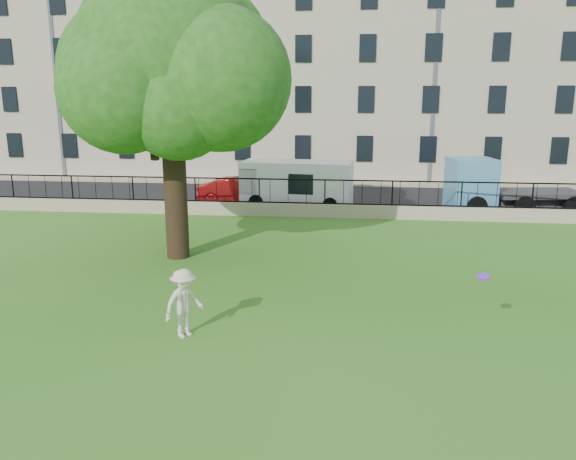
# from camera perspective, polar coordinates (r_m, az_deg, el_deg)

# --- Properties ---
(ground) EXTENTS (120.00, 120.00, 0.00)m
(ground) POSITION_cam_1_polar(r_m,az_deg,el_deg) (14.11, 1.27, -8.76)
(ground) COLOR #2C6818
(ground) RESTS_ON ground
(retaining_wall) EXTENTS (50.00, 0.40, 0.60)m
(retaining_wall) POSITION_cam_1_polar(r_m,az_deg,el_deg) (25.54, 3.74, 1.99)
(retaining_wall) COLOR tan
(retaining_wall) RESTS_ON ground
(iron_railing) EXTENTS (50.00, 0.05, 1.13)m
(iron_railing) POSITION_cam_1_polar(r_m,az_deg,el_deg) (25.39, 3.77, 3.87)
(iron_railing) COLOR black
(iron_railing) RESTS_ON retaining_wall
(street) EXTENTS (60.00, 9.00, 0.01)m
(street) POSITION_cam_1_polar(r_m,az_deg,el_deg) (30.21, 4.18, 3.18)
(street) COLOR black
(street) RESTS_ON ground
(sidewalk) EXTENTS (60.00, 1.40, 0.12)m
(sidewalk) POSITION_cam_1_polar(r_m,az_deg,el_deg) (35.33, 4.54, 4.73)
(sidewalk) COLOR tan
(sidewalk) RESTS_ON ground
(building_row) EXTENTS (56.40, 10.40, 13.80)m
(building_row) POSITION_cam_1_polar(r_m,az_deg,el_deg) (40.64, 5.02, 15.54)
(building_row) COLOR #B7AD91
(building_row) RESTS_ON ground
(tree) EXTENTS (7.93, 6.13, 9.73)m
(tree) POSITION_cam_1_polar(r_m,az_deg,el_deg) (18.95, -12.28, 16.43)
(tree) COLOR black
(tree) RESTS_ON ground
(man) EXTENTS (1.09, 1.17, 1.59)m
(man) POSITION_cam_1_polar(r_m,az_deg,el_deg) (12.93, -10.52, -7.32)
(man) COLOR beige
(man) RESTS_ON ground
(frisbee) EXTENTS (0.28, 0.29, 0.12)m
(frisbee) POSITION_cam_1_polar(r_m,az_deg,el_deg) (12.57, 19.25, -4.50)
(frisbee) COLOR #6D24D0
(red_sedan) EXTENTS (4.14, 1.66, 1.34)m
(red_sedan) POSITION_cam_1_polar(r_m,az_deg,el_deg) (28.59, -5.05, 3.93)
(red_sedan) COLOR maroon
(red_sedan) RESTS_ON street
(white_van) EXTENTS (5.56, 2.67, 2.25)m
(white_van) POSITION_cam_1_polar(r_m,az_deg,el_deg) (27.87, 0.91, 4.69)
(white_van) COLOR white
(white_van) RESTS_ON street
(blue_truck) EXTENTS (6.24, 2.92, 2.52)m
(blue_truck) POSITION_cam_1_polar(r_m,az_deg,el_deg) (28.75, 21.85, 4.27)
(blue_truck) COLOR #5591C8
(blue_truck) RESTS_ON street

